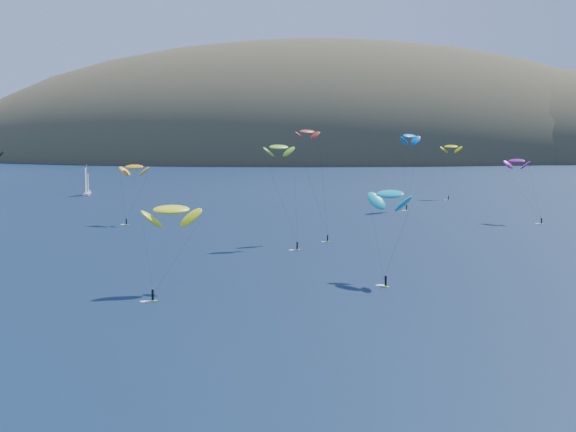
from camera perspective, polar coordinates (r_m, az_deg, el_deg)
The scene contains 11 objects.
ground at distance 89.53m, azimuth 3.85°, elevation -11.88°, with size 2800.00×2800.00×0.00m, color black.
island at distance 649.75m, azimuth 3.91°, elevation 3.32°, with size 730.00×300.00×210.00m.
sailboat at distance 318.83m, azimuth -14.11°, elevation 1.62°, with size 9.78×8.43×12.01m.
kitesurfer_1 at distance 228.10m, azimuth -10.89°, elevation 3.45°, with size 8.91×7.46×18.09m.
kitesurfer_2 at distance 136.90m, azimuth -8.29°, elevation 0.44°, with size 10.78×13.87×16.41m.
kitesurfer_3 at distance 184.31m, azimuth -0.65°, elevation 4.90°, with size 8.86×11.43×24.60m.
kitesurfer_4 at distance 261.97m, azimuth 8.66°, elevation 5.63°, with size 9.67×9.73×26.28m.
kitesurfer_5 at distance 145.43m, azimuth 7.25°, elevation 1.55°, with size 9.60×13.23×18.20m.
kitesurfer_6 at distance 237.15m, azimuth 15.96°, elevation 3.78°, with size 10.18×10.89×19.31m.
kitesurfer_9 at distance 193.67m, azimuth 1.39°, elevation 5.99°, with size 8.85×8.44×27.75m.
kitesurfer_11 at distance 303.35m, azimuth 11.52°, elevation 4.86°, with size 7.72×10.52×21.22m.
Camera 1 is at (-6.05, -84.60, 28.67)m, focal length 50.00 mm.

